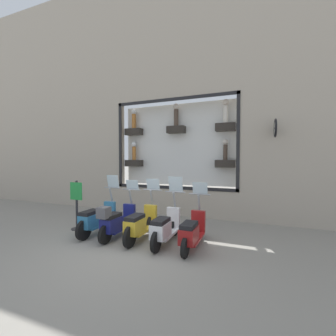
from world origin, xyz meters
name	(u,v)px	position (x,y,z in m)	size (l,w,h in m)	color
ground_plane	(127,246)	(0.00, 0.00, 0.00)	(120.00, 120.00, 0.00)	gray
building_facade	(175,88)	(3.60, 0.00, 5.02)	(1.22, 36.00, 9.86)	#ADA08E
scooter_red_0	(192,232)	(0.49, -1.56, 0.41)	(1.79, 0.60, 1.56)	black
scooter_white_1	(165,227)	(0.50, -0.84, 0.44)	(1.80, 0.61, 1.70)	black
scooter_yellow_2	(140,224)	(0.50, -0.11, 0.45)	(1.81, 0.61, 1.62)	black
scooter_navy_3	(116,221)	(0.43, 0.61, 0.47)	(1.80, 0.60, 1.55)	black
scooter_teal_4	(97,219)	(0.50, 1.33, 0.45)	(1.81, 0.60, 1.69)	black
shop_sign_post	(77,203)	(0.65, 2.23, 0.82)	(0.36, 0.45, 1.53)	#232326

